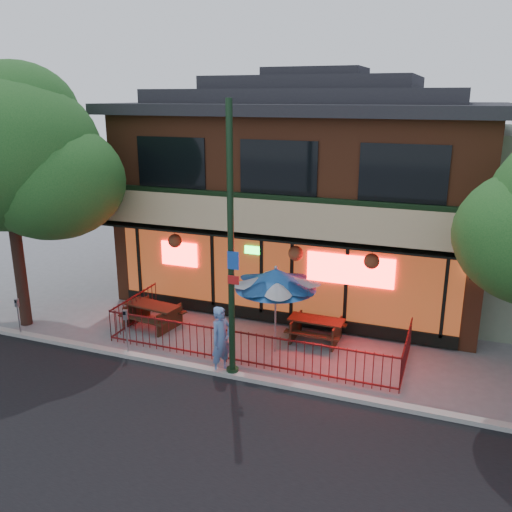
{
  "coord_description": "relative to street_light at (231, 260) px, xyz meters",
  "views": [
    {
      "loc": [
        5.11,
        -12.09,
        7.04
      ],
      "look_at": [
        -0.25,
        2.0,
        2.57
      ],
      "focal_mm": 38.0,
      "sensor_mm": 36.0,
      "label": 1
    }
  ],
  "objects": [
    {
      "name": "restaurant_building",
      "position": [
        -0.0,
        7.51,
        0.98
      ],
      "size": [
        12.96,
        9.49,
        8.05
      ],
      "color": "brown",
      "rests_on": "ground"
    },
    {
      "name": "parking_meter_far",
      "position": [
        -7.0,
        -0.08,
        -2.33
      ],
      "size": [
        0.11,
        0.1,
        1.2
      ],
      "color": "gray",
      "rests_on": "ground"
    },
    {
      "name": "ground",
      "position": [
        -0.0,
        0.4,
        -3.15
      ],
      "size": [
        80.0,
        80.0,
        0.0
      ],
      "primitive_type": "plane",
      "color": "gray",
      "rests_on": "ground"
    },
    {
      "name": "curb",
      "position": [
        -0.0,
        -0.1,
        -3.09
      ],
      "size": [
        80.0,
        0.25,
        0.12
      ],
      "primitive_type": "cube",
      "color": "#999993",
      "rests_on": "ground"
    },
    {
      "name": "pedestrian",
      "position": [
        -0.33,
        0.05,
        -2.23
      ],
      "size": [
        0.65,
        0.79,
        1.84
      ],
      "primitive_type": "imported",
      "rotation": [
        0.0,
        0.0,
        1.21
      ],
      "color": "#5C7EB8",
      "rests_on": "ground"
    },
    {
      "name": "patio_umbrella",
      "position": [
        0.6,
        1.69,
        -0.95
      ],
      "size": [
        2.25,
        2.25,
        2.58
      ],
      "color": "gray",
      "rests_on": "ground"
    },
    {
      "name": "picnic_table_right",
      "position": [
        1.51,
        2.8,
        -2.69
      ],
      "size": [
        1.64,
        1.26,
        0.7
      ],
      "color": "#392214",
      "rests_on": "ground"
    },
    {
      "name": "parking_meter_near",
      "position": [
        -3.21,
        0.0,
        -2.23
      ],
      "size": [
        0.15,
        0.14,
        1.36
      ],
      "color": "gray",
      "rests_on": "ground"
    },
    {
      "name": "picnic_table_left",
      "position": [
        -3.6,
        2.01,
        -2.67
      ],
      "size": [
        1.89,
        1.55,
        0.73
      ],
      "color": "#342113",
      "rests_on": "ground"
    },
    {
      "name": "street_light",
      "position": [
        0.0,
        0.0,
        0.0
      ],
      "size": [
        0.43,
        0.32,
        7.0
      ],
      "color": "black",
      "rests_on": "ground"
    },
    {
      "name": "patio_fence",
      "position": [
        -0.0,
        0.91,
        -2.52
      ],
      "size": [
        8.44,
        2.62,
        1.0
      ],
      "color": "#511112",
      "rests_on": "ground"
    },
    {
      "name": "street_tree_left",
      "position": [
        -7.46,
        0.79,
        2.52
      ],
      "size": [
        5.6,
        5.6,
        8.05
      ],
      "color": "#2E1F17",
      "rests_on": "ground"
    }
  ]
}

